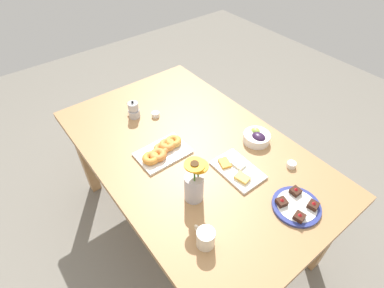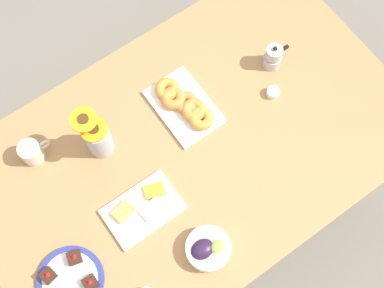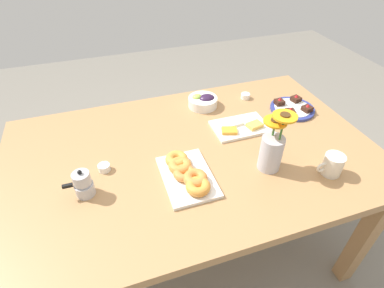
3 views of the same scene
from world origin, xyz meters
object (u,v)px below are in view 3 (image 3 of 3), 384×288
cheese_platter (240,127)px  croissant_platter (187,174)px  grape_bowl (203,101)px  dessert_plate (292,108)px  dining_table (192,165)px  jam_cup_berry (104,167)px  coffee_mug (332,164)px  flower_vase (272,150)px  jam_cup_honey (245,96)px  moka_pot (83,184)px

cheese_platter → croissant_platter: (0.34, 0.23, 0.01)m
grape_bowl → dessert_plate: grape_bowl is taller
dining_table → jam_cup_berry: jam_cup_berry is taller
coffee_mug → croissant_platter: bearing=-15.5°
flower_vase → jam_cup_honey: bearing=-106.5°
coffee_mug → jam_cup_berry: coffee_mug is taller
dining_table → croissant_platter: bearing=64.7°
grape_bowl → cheese_platter: bearing=112.0°
jam_cup_berry → moka_pot: moka_pot is taller
dessert_plate → cheese_platter: bearing=10.7°
cheese_platter → croissant_platter: size_ratio=0.89×
moka_pot → coffee_mug: bearing=168.1°
croissant_platter → dessert_plate: 0.73m
moka_pot → dessert_plate: bearing=-166.4°
jam_cup_honey → moka_pot: size_ratio=0.40×
grape_bowl → jam_cup_honey: (-0.25, -0.00, -0.01)m
dining_table → jam_cup_berry: 0.39m
croissant_platter → dessert_plate: size_ratio=1.30×
jam_cup_honey → dessert_plate: (-0.18, 0.18, -0.00)m
dessert_plate → jam_cup_honey: bearing=-46.0°
moka_pot → croissant_platter: bearing=173.6°
dining_table → jam_cup_honey: (-0.42, -0.33, 0.10)m
jam_cup_berry → flower_vase: (-0.64, 0.19, 0.08)m
coffee_mug → dessert_plate: (-0.12, -0.45, -0.03)m
jam_cup_berry → moka_pot: bearing=54.0°
dessert_plate → flower_vase: size_ratio=0.86×
coffee_mug → croissant_platter: (0.55, -0.15, -0.02)m
dining_table → flower_vase: 0.37m
croissant_platter → moka_pot: size_ratio=2.44×
jam_cup_berry → flower_vase: 0.67m
croissant_platter → jam_cup_honey: 0.69m
coffee_mug → croissant_platter: coffee_mug is taller
coffee_mug → jam_cup_honey: 0.64m
grape_bowl → flower_vase: (-0.09, 0.52, 0.06)m
dining_table → grape_bowl: size_ratio=10.52×
cheese_platter → croissant_platter: bearing=34.5°
grape_bowl → croissant_platter: 0.54m
cheese_platter → flower_vase: (0.01, 0.28, 0.08)m
jam_cup_berry → moka_pot: size_ratio=0.40×
coffee_mug → croissant_platter: 0.57m
jam_cup_berry → croissant_platter: bearing=153.6°
grape_bowl → jam_cup_honey: size_ratio=3.17×
coffee_mug → dining_table: bearing=-32.2°
coffee_mug → grape_bowl: 0.70m
jam_cup_honey → jam_cup_berry: bearing=22.6°
grape_bowl → flower_vase: bearing=100.0°
jam_cup_honey → moka_pot: bearing=26.7°
grape_bowl → jam_cup_berry: size_ratio=3.17×
flower_vase → dessert_plate: bearing=-134.5°
croissant_platter → flower_vase: flower_vase is taller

